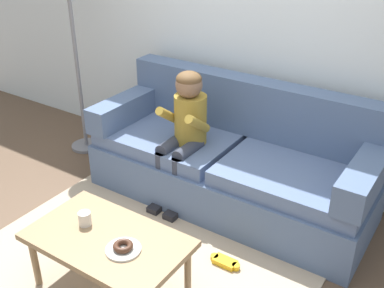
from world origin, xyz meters
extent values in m
plane|color=brown|center=(0.00, 0.00, 0.00)|extent=(10.00, 10.00, 0.00)
cube|color=silver|center=(0.00, 1.40, 1.40)|extent=(8.00, 0.10, 2.80)
cube|color=tan|center=(0.00, -0.25, 0.01)|extent=(2.25, 1.73, 0.01)
cube|color=slate|center=(0.12, 0.80, 0.19)|extent=(2.29, 0.90, 0.38)
cube|color=slate|center=(-0.45, 0.75, 0.44)|extent=(1.10, 0.74, 0.12)
cube|color=slate|center=(0.70, 0.75, 0.44)|extent=(1.10, 0.74, 0.12)
cube|color=slate|center=(0.12, 1.15, 0.74)|extent=(2.29, 0.20, 0.47)
cube|color=slate|center=(-0.92, 0.80, 0.61)|extent=(0.20, 0.90, 0.22)
cube|color=slate|center=(1.17, 0.80, 0.61)|extent=(0.20, 0.90, 0.22)
cube|color=#937551|center=(0.00, -0.50, 0.41)|extent=(0.99, 0.58, 0.04)
cylinder|color=#937551|center=(-0.43, -0.73, 0.19)|extent=(0.04, 0.04, 0.39)
cylinder|color=#937551|center=(-0.43, -0.27, 0.19)|extent=(0.04, 0.04, 0.39)
cylinder|color=#937551|center=(0.43, -0.27, 0.19)|extent=(0.04, 0.04, 0.39)
cylinder|color=olive|center=(-0.21, 0.72, 0.70)|extent=(0.26, 0.26, 0.40)
sphere|color=#846047|center=(-0.21, 0.70, 1.00)|extent=(0.21, 0.21, 0.21)
ellipsoid|color=brown|center=(-0.21, 0.70, 1.04)|extent=(0.20, 0.20, 0.12)
cylinder|color=#333847|center=(-0.29, 0.57, 0.51)|extent=(0.11, 0.30, 0.11)
cylinder|color=#333847|center=(-0.29, 0.42, 0.28)|extent=(0.09, 0.09, 0.44)
cube|color=black|center=(-0.29, 0.37, 0.03)|extent=(0.10, 0.20, 0.06)
cylinder|color=olive|center=(-0.34, 0.62, 0.74)|extent=(0.07, 0.29, 0.23)
cylinder|color=#333847|center=(-0.13, 0.57, 0.51)|extent=(0.11, 0.30, 0.11)
cylinder|color=#333847|center=(-0.13, 0.42, 0.28)|extent=(0.09, 0.09, 0.44)
cube|color=black|center=(-0.13, 0.37, 0.03)|extent=(0.10, 0.20, 0.06)
cylinder|color=olive|center=(-0.07, 0.62, 0.74)|extent=(0.07, 0.29, 0.23)
cylinder|color=white|center=(0.16, -0.54, 0.44)|extent=(0.21, 0.21, 0.01)
torus|color=#422619|center=(0.16, -0.54, 0.46)|extent=(0.17, 0.17, 0.04)
cylinder|color=silver|center=(-0.20, -0.48, 0.47)|extent=(0.08, 0.08, 0.09)
cube|color=gold|center=(0.50, 0.10, 0.03)|extent=(0.16, 0.09, 0.05)
cylinder|color=gold|center=(0.41, 0.10, 0.03)|extent=(0.06, 0.06, 0.05)
cylinder|color=gold|center=(0.58, 0.10, 0.03)|extent=(0.06, 0.06, 0.05)
cylinder|color=slate|center=(-1.57, 0.83, 0.01)|extent=(0.30, 0.30, 0.03)
cylinder|color=slate|center=(-1.57, 0.83, 0.87)|extent=(0.04, 0.04, 1.68)
camera|label=1|loc=(1.66, -2.07, 2.23)|focal=43.24mm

